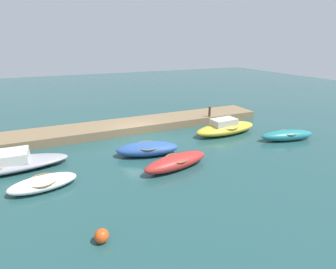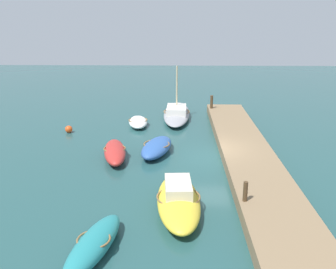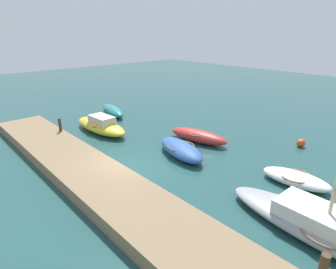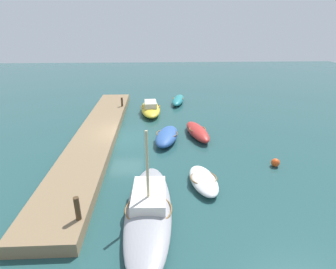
{
  "view_description": "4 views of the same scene",
  "coord_description": "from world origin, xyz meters",
  "px_view_note": "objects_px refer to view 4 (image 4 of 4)",
  "views": [
    {
      "loc": [
        5.68,
        17.53,
        6.69
      ],
      "look_at": [
        -1.41,
        1.85,
        0.61
      ],
      "focal_mm": 28.29,
      "sensor_mm": 36.0,
      "label": 1
    },
    {
      "loc": [
        -20.57,
        2.01,
        8.01
      ],
      "look_at": [
        0.43,
        2.53,
        1.28
      ],
      "focal_mm": 40.06,
      "sensor_mm": 36.0,
      "label": 2
    },
    {
      "loc": [
        11.12,
        -7.36,
        6.85
      ],
      "look_at": [
        -1.41,
        4.06,
        0.55
      ],
      "focal_mm": 30.15,
      "sensor_mm": 36.0,
      "label": 3
    },
    {
      "loc": [
        18.79,
        2.45,
        8.19
      ],
      "look_at": [
        1.44,
        3.26,
        0.88
      ],
      "focal_mm": 28.61,
      "sensor_mm": 36.0,
      "label": 4
    }
  ],
  "objects_px": {
    "motorboat_yellow": "(151,108)",
    "rowboat_teal": "(178,100)",
    "mooring_post_mid_west": "(77,209)",
    "sailboat_grey": "(149,209)",
    "rowboat_red": "(197,131)",
    "mooring_post_west": "(122,102)",
    "dinghy_white": "(203,180)",
    "rowboat_blue": "(167,136)",
    "marker_buoy": "(275,163)"
  },
  "relations": [
    {
      "from": "motorboat_yellow",
      "to": "rowboat_teal",
      "type": "xyz_separation_m",
      "value": [
        -3.18,
        2.95,
        -0.11
      ]
    },
    {
      "from": "rowboat_teal",
      "to": "mooring_post_mid_west",
      "type": "relative_size",
      "value": 3.87
    },
    {
      "from": "sailboat_grey",
      "to": "rowboat_teal",
      "type": "height_order",
      "value": "sailboat_grey"
    },
    {
      "from": "rowboat_red",
      "to": "motorboat_yellow",
      "type": "xyz_separation_m",
      "value": [
        -5.97,
        -3.69,
        0.08
      ]
    },
    {
      "from": "rowboat_red",
      "to": "mooring_post_west",
      "type": "height_order",
      "value": "mooring_post_west"
    },
    {
      "from": "sailboat_grey",
      "to": "rowboat_teal",
      "type": "xyz_separation_m",
      "value": [
        -18.31,
        2.84,
        -0.03
      ]
    },
    {
      "from": "dinghy_white",
      "to": "sailboat_grey",
      "type": "height_order",
      "value": "sailboat_grey"
    },
    {
      "from": "sailboat_grey",
      "to": "mooring_post_west",
      "type": "bearing_deg",
      "value": -167.84
    },
    {
      "from": "rowboat_blue",
      "to": "mooring_post_west",
      "type": "relative_size",
      "value": 4.74
    },
    {
      "from": "mooring_post_west",
      "to": "dinghy_white",
      "type": "bearing_deg",
      "value": 23.92
    },
    {
      "from": "mooring_post_west",
      "to": "marker_buoy",
      "type": "height_order",
      "value": "mooring_post_west"
    },
    {
      "from": "sailboat_grey",
      "to": "mooring_post_west",
      "type": "relative_size",
      "value": 9.06
    },
    {
      "from": "marker_buoy",
      "to": "rowboat_blue",
      "type": "bearing_deg",
      "value": -122.24
    },
    {
      "from": "rowboat_blue",
      "to": "rowboat_teal",
      "type": "relative_size",
      "value": 0.99
    },
    {
      "from": "dinghy_white",
      "to": "mooring_post_west",
      "type": "height_order",
      "value": "mooring_post_west"
    },
    {
      "from": "motorboat_yellow",
      "to": "mooring_post_mid_west",
      "type": "height_order",
      "value": "mooring_post_mid_west"
    },
    {
      "from": "mooring_post_west",
      "to": "mooring_post_mid_west",
      "type": "distance_m",
      "value": 16.22
    },
    {
      "from": "sailboat_grey",
      "to": "rowboat_blue",
      "type": "bearing_deg",
      "value": 173.55
    },
    {
      "from": "rowboat_red",
      "to": "sailboat_grey",
      "type": "distance_m",
      "value": 9.83
    },
    {
      "from": "rowboat_red",
      "to": "dinghy_white",
      "type": "height_order",
      "value": "rowboat_red"
    },
    {
      "from": "rowboat_red",
      "to": "mooring_post_mid_west",
      "type": "xyz_separation_m",
      "value": [
        9.93,
        -6.46,
        0.76
      ]
    },
    {
      "from": "rowboat_blue",
      "to": "rowboat_teal",
      "type": "bearing_deg",
      "value": -175.93
    },
    {
      "from": "motorboat_yellow",
      "to": "marker_buoy",
      "type": "distance_m",
      "value": 13.37
    },
    {
      "from": "dinghy_white",
      "to": "mooring_post_west",
      "type": "bearing_deg",
      "value": -163.1
    },
    {
      "from": "motorboat_yellow",
      "to": "marker_buoy",
      "type": "relative_size",
      "value": 10.32
    },
    {
      "from": "motorboat_yellow",
      "to": "sailboat_grey",
      "type": "xyz_separation_m",
      "value": [
        15.13,
        0.12,
        -0.07
      ]
    },
    {
      "from": "mooring_post_mid_west",
      "to": "marker_buoy",
      "type": "height_order",
      "value": "mooring_post_mid_west"
    },
    {
      "from": "marker_buoy",
      "to": "mooring_post_west",
      "type": "bearing_deg",
      "value": -136.72
    },
    {
      "from": "motorboat_yellow",
      "to": "sailboat_grey",
      "type": "bearing_deg",
      "value": -2.81
    },
    {
      "from": "rowboat_red",
      "to": "rowboat_blue",
      "type": "height_order",
      "value": "rowboat_blue"
    },
    {
      "from": "sailboat_grey",
      "to": "mooring_post_mid_west",
      "type": "distance_m",
      "value": 3.07
    },
    {
      "from": "rowboat_teal",
      "to": "marker_buoy",
      "type": "bearing_deg",
      "value": 31.79
    },
    {
      "from": "rowboat_blue",
      "to": "mooring_post_west",
      "type": "distance_m",
      "value": 8.2
    },
    {
      "from": "dinghy_white",
      "to": "mooring_post_mid_west",
      "type": "bearing_deg",
      "value": -68.17
    },
    {
      "from": "rowboat_blue",
      "to": "rowboat_teal",
      "type": "height_order",
      "value": "rowboat_blue"
    },
    {
      "from": "rowboat_blue",
      "to": "dinghy_white",
      "type": "bearing_deg",
      "value": 29.71
    },
    {
      "from": "mooring_post_mid_west",
      "to": "marker_buoy",
      "type": "bearing_deg",
      "value": 115.52
    },
    {
      "from": "rowboat_red",
      "to": "rowboat_blue",
      "type": "bearing_deg",
      "value": -82.06
    },
    {
      "from": "rowboat_blue",
      "to": "sailboat_grey",
      "type": "bearing_deg",
      "value": 5.45
    },
    {
      "from": "rowboat_teal",
      "to": "marker_buoy",
      "type": "height_order",
      "value": "rowboat_teal"
    },
    {
      "from": "mooring_post_mid_west",
      "to": "rowboat_teal",
      "type": "bearing_deg",
      "value": 163.33
    },
    {
      "from": "sailboat_grey",
      "to": "mooring_post_west",
      "type": "height_order",
      "value": "sailboat_grey"
    },
    {
      "from": "rowboat_red",
      "to": "mooring_post_mid_west",
      "type": "bearing_deg",
      "value": -43.86
    },
    {
      "from": "mooring_post_west",
      "to": "marker_buoy",
      "type": "relative_size",
      "value": 1.68
    },
    {
      "from": "motorboat_yellow",
      "to": "dinghy_white",
      "type": "bearing_deg",
      "value": 10.11
    },
    {
      "from": "dinghy_white",
      "to": "rowboat_blue",
      "type": "relative_size",
      "value": 0.79
    },
    {
      "from": "motorboat_yellow",
      "to": "rowboat_red",
      "type": "bearing_deg",
      "value": 28.49
    },
    {
      "from": "dinghy_white",
      "to": "mooring_post_mid_west",
      "type": "distance_m",
      "value": 6.65
    },
    {
      "from": "motorboat_yellow",
      "to": "dinghy_white",
      "type": "relative_size",
      "value": 1.64
    },
    {
      "from": "rowboat_teal",
      "to": "mooring_post_west",
      "type": "height_order",
      "value": "mooring_post_west"
    }
  ]
}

